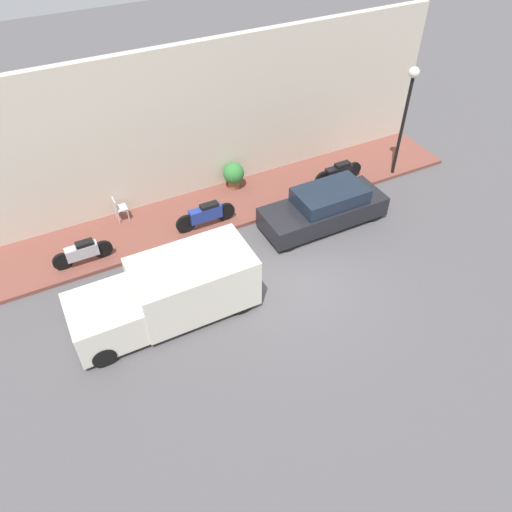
{
  "coord_description": "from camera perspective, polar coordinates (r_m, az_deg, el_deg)",
  "views": [
    {
      "loc": [
        -8.9,
        6.06,
        11.01
      ],
      "look_at": [
        1.13,
        0.92,
        0.6
      ],
      "focal_mm": 35.0,
      "sensor_mm": 36.0,
      "label": 1
    }
  ],
  "objects": [
    {
      "name": "potted_plant",
      "position": [
        18.72,
        -2.57,
        9.33
      ],
      "size": [
        0.78,
        0.78,
        1.02
      ],
      "color": "brown",
      "rests_on": "sidewalk"
    },
    {
      "name": "motorcycle_blue",
      "position": [
        17.0,
        -5.75,
        4.75
      ],
      "size": [
        0.3,
        2.14,
        0.87
      ],
      "color": "navy",
      "rests_on": "sidewalk"
    },
    {
      "name": "ground_plane",
      "position": [
        15.4,
        4.99,
        -3.13
      ],
      "size": [
        60.0,
        60.0,
        0.0
      ],
      "primitive_type": "plane",
      "color": "#514F51"
    },
    {
      "name": "sidewalk",
      "position": [
        18.36,
        -2.28,
        6.08
      ],
      "size": [
        2.58,
        17.31,
        0.13
      ],
      "color": "brown",
      "rests_on": "ground_plane"
    },
    {
      "name": "parked_car",
      "position": [
        17.32,
        7.86,
        5.5
      ],
      "size": [
        1.63,
        4.37,
        1.36
      ],
      "color": "black",
      "rests_on": "ground_plane"
    },
    {
      "name": "cafe_chair",
      "position": [
        17.77,
        -15.43,
        5.37
      ],
      "size": [
        0.4,
        0.4,
        0.9
      ],
      "color": "silver",
      "rests_on": "sidewalk"
    },
    {
      "name": "delivery_van",
      "position": [
        14.05,
        -10.1,
        -4.15
      ],
      "size": [
        1.92,
        5.13,
        1.78
      ],
      "color": "silver",
      "rests_on": "ground_plane"
    },
    {
      "name": "motorcycle_black",
      "position": [
        19.37,
        9.44,
        9.47
      ],
      "size": [
        0.3,
        2.04,
        0.78
      ],
      "color": "black",
      "rests_on": "sidewalk"
    },
    {
      "name": "building_facade",
      "position": [
        18.06,
        -4.55,
        15.35
      ],
      "size": [
        0.3,
        17.31,
        5.49
      ],
      "color": "beige",
      "rests_on": "ground_plane"
    },
    {
      "name": "streetlamp",
      "position": [
        19.19,
        16.97,
        16.59
      ],
      "size": [
        0.38,
        0.38,
        4.19
      ],
      "color": "black",
      "rests_on": "sidewalk"
    },
    {
      "name": "scooter_silver",
      "position": [
        16.45,
        -19.22,
        0.44
      ],
      "size": [
        0.3,
        1.86,
        0.8
      ],
      "color": "#B7B7BF",
      "rests_on": "sidewalk"
    }
  ]
}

